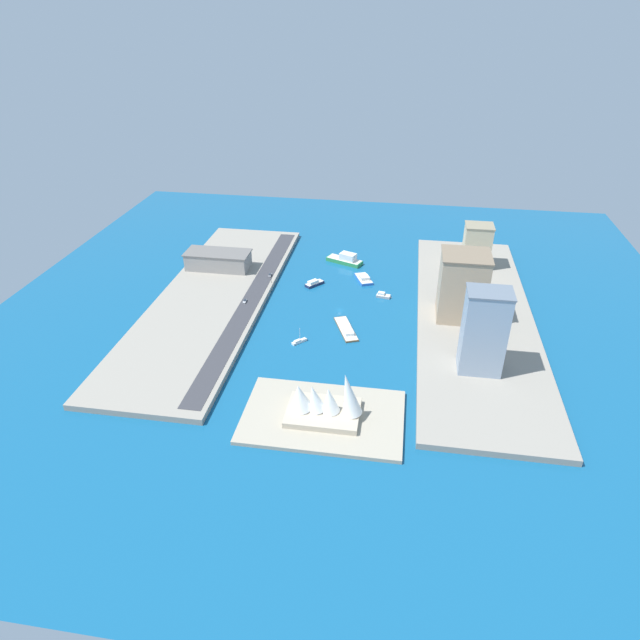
% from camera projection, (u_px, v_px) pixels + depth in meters
% --- Properties ---
extents(ground_plane, '(440.00, 440.00, 0.00)m').
position_uv_depth(ground_plane, '(340.00, 310.00, 354.19)').
color(ground_plane, '#145684').
extents(quay_west, '(70.00, 240.00, 3.40)m').
position_uv_depth(quay_west, '(475.00, 318.00, 341.89)').
color(quay_west, gray).
rests_on(quay_west, ground_plane).
extents(quay_east, '(70.00, 240.00, 3.40)m').
position_uv_depth(quay_east, '(213.00, 298.00, 364.78)').
color(quay_east, gray).
rests_on(quay_east, ground_plane).
extents(peninsula_point, '(76.05, 49.22, 2.00)m').
position_uv_depth(peninsula_point, '(323.00, 417.00, 262.68)').
color(peninsula_point, '#A89E89').
rests_on(peninsula_point, ground_plane).
extents(road_strip, '(11.65, 228.00, 0.15)m').
position_uv_depth(road_strip, '(252.00, 299.00, 360.29)').
color(road_strip, '#38383D').
rests_on(road_strip, quay_east).
extents(barge_flat_brown, '(18.11, 30.03, 2.93)m').
position_uv_depth(barge_flat_brown, '(346.00, 329.00, 331.84)').
color(barge_flat_brown, brown).
rests_on(barge_flat_brown, ground_plane).
extents(ferry_green_doubledeck, '(29.30, 18.82, 8.19)m').
position_uv_depth(ferry_green_doubledeck, '(345.00, 259.00, 415.60)').
color(ferry_green_doubledeck, '#2D8C4C').
rests_on(ferry_green_doubledeck, ground_plane).
extents(yacht_sleek_gray, '(10.69, 5.97, 3.41)m').
position_uv_depth(yacht_sleek_gray, '(383.00, 295.00, 368.96)').
color(yacht_sleek_gray, '#999EA3').
rests_on(yacht_sleek_gray, ground_plane).
extents(sailboat_small_white, '(8.39, 8.88, 9.59)m').
position_uv_depth(sailboat_small_white, '(299.00, 341.00, 320.50)').
color(sailboat_small_white, white).
rests_on(sailboat_small_white, ground_plane).
extents(catamaran_blue, '(14.88, 20.34, 4.18)m').
position_uv_depth(catamaran_blue, '(364.00, 279.00, 390.51)').
color(catamaran_blue, blue).
rests_on(catamaran_blue, ground_plane).
extents(patrol_launch_navy, '(12.75, 13.83, 3.90)m').
position_uv_depth(patrol_launch_navy, '(314.00, 283.00, 384.12)').
color(patrol_launch_navy, '#1E284C').
rests_on(patrol_launch_navy, ground_plane).
extents(office_block_beige, '(19.69, 17.15, 31.31)m').
position_uv_depth(office_block_beige, '(477.00, 246.00, 396.89)').
color(office_block_beige, '#C6B793').
rests_on(office_block_beige, quay_west).
extents(carpark_squat_concrete, '(46.25, 20.57, 12.34)m').
position_uv_depth(carpark_squat_concrete, '(218.00, 260.00, 398.50)').
color(carpark_squat_concrete, gray).
rests_on(carpark_squat_concrete, quay_east).
extents(apartment_midrise_tan, '(28.57, 26.77, 41.18)m').
position_uv_depth(apartment_midrise_tan, '(463.00, 286.00, 330.64)').
color(apartment_midrise_tan, tan).
rests_on(apartment_midrise_tan, quay_west).
extents(tower_tall_glass, '(22.57, 17.09, 45.91)m').
position_uv_depth(tower_tall_glass, '(484.00, 331.00, 281.17)').
color(tower_tall_glass, '#8C9EB2').
rests_on(tower_tall_glass, quay_west).
extents(van_white, '(1.95, 4.92, 1.50)m').
position_uv_depth(van_white, '(245.00, 301.00, 355.86)').
color(van_white, black).
rests_on(van_white, road_strip).
extents(sedan_silver, '(1.91, 4.74, 1.62)m').
position_uv_depth(sedan_silver, '(270.00, 275.00, 389.00)').
color(sedan_silver, black).
rests_on(sedan_silver, road_strip).
extents(traffic_light_waterfront, '(0.36, 0.36, 6.50)m').
position_uv_depth(traffic_light_waterfront, '(271.00, 277.00, 378.51)').
color(traffic_light_waterfront, black).
rests_on(traffic_light_waterfront, quay_east).
extents(opera_landmark, '(35.78, 24.49, 25.54)m').
position_uv_depth(opera_landmark, '(324.00, 402.00, 258.13)').
color(opera_landmark, '#BCAD93').
rests_on(opera_landmark, peninsula_point).
extents(park_tree_cluster, '(5.73, 14.97, 9.02)m').
position_uv_depth(park_tree_cluster, '(481.00, 282.00, 368.91)').
color(park_tree_cluster, brown).
rests_on(park_tree_cluster, quay_west).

